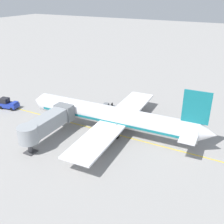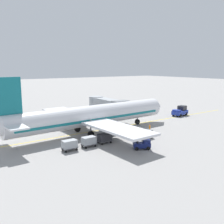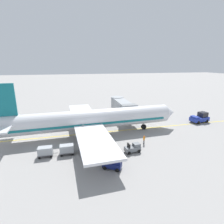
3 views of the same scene
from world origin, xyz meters
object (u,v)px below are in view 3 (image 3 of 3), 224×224
object	(u,v)px
pushback_tractor	(200,118)
ground_crew_wing_walker	(144,139)
baggage_tug_trailing	(113,164)
baggage_cart_third_in_train	(45,151)
baggage_cart_front	(86,146)
baggage_cart_second_in_train	(67,149)
jet_bridge	(122,106)
baggage_tug_lead	(133,148)
parked_airliner	(91,120)

from	to	relation	value
pushback_tractor	ground_crew_wing_walker	world-z (taller)	pushback_tractor
pushback_tractor	baggage_tug_trailing	world-z (taller)	pushback_tractor
pushback_tractor	baggage_cart_third_in_train	world-z (taller)	pushback_tractor
baggage_tug_trailing	baggage_cart_front	distance (m)	6.39
baggage_cart_front	baggage_cart_second_in_train	bearing A→B (deg)	-88.12
jet_bridge	baggage_cart_second_in_train	distance (m)	20.56
jet_bridge	baggage_cart_front	bearing A→B (deg)	-35.26
baggage_tug_lead	baggage_cart_second_in_train	xyz separation A→B (m)	(-1.78, -10.27, 0.24)
pushback_tractor	parked_airliner	bearing A→B (deg)	-86.58
baggage_tug_trailing	baggage_cart_third_in_train	bearing A→B (deg)	-121.37
pushback_tractor	ground_crew_wing_walker	distance (m)	19.72
parked_airliner	baggage_tug_trailing	size ratio (longest dim) A/B	13.49
baggage_cart_second_in_train	parked_airliner	bearing A→B (deg)	145.80
jet_bridge	baggage_cart_third_in_train	bearing A→B (deg)	-48.03
baggage_cart_front	ground_crew_wing_walker	distance (m)	10.18
baggage_tug_trailing	ground_crew_wing_walker	bearing A→B (deg)	129.84
baggage_tug_lead	baggage_cart_second_in_train	distance (m)	10.42
parked_airliner	jet_bridge	size ratio (longest dim) A/B	3.00
baggage_cart_second_in_train	ground_crew_wing_walker	world-z (taller)	ground_crew_wing_walker
pushback_tractor	baggage_tug_trailing	distance (m)	28.78
baggage_cart_third_in_train	ground_crew_wing_walker	bearing A→B (deg)	91.29
pushback_tractor	baggage_cart_second_in_train	size ratio (longest dim) A/B	1.62
baggage_cart_third_in_train	baggage_cart_second_in_train	bearing A→B (deg)	88.81
baggage_cart_second_in_train	baggage_cart_front	bearing A→B (deg)	91.88
pushback_tractor	ground_crew_wing_walker	size ratio (longest dim) A/B	2.79
ground_crew_wing_walker	baggage_tug_trailing	bearing A→B (deg)	-50.16
parked_airliner	baggage_cart_second_in_train	xyz separation A→B (m)	(6.84, -4.65, -2.24)
parked_airliner	baggage_cart_front	distance (m)	7.30
baggage_cart_third_in_train	baggage_tug_trailing	bearing A→B (deg)	58.63
baggage_tug_lead	ground_crew_wing_walker	distance (m)	3.63
jet_bridge	baggage_cart_front	xyz separation A→B (m)	(15.09, -10.67, -2.50)
baggage_tug_lead	baggage_cart_front	bearing A→B (deg)	-104.38
parked_airliner	ground_crew_wing_walker	world-z (taller)	parked_airliner
baggage_tug_trailing	baggage_cart_second_in_train	bearing A→B (deg)	-132.68
pushback_tractor	baggage_cart_front	xyz separation A→B (m)	(8.33, -28.20, -0.15)
jet_bridge	baggage_cart_front	world-z (taller)	jet_bridge
baggage_cart_second_in_train	baggage_cart_third_in_train	world-z (taller)	same
baggage_cart_third_in_train	baggage_tug_lead	bearing A→B (deg)	82.20
parked_airliner	baggage_tug_lead	bearing A→B (deg)	33.11
jet_bridge	ground_crew_wing_walker	size ratio (longest dim) A/B	7.37
pushback_tractor	baggage_cart_front	world-z (taller)	pushback_tractor
baggage_tug_lead	baggage_cart_third_in_train	size ratio (longest dim) A/B	0.91
parked_airliner	baggage_cart_front	world-z (taller)	parked_airliner
baggage_tug_trailing	baggage_cart_front	world-z (taller)	baggage_tug_trailing
pushback_tractor	baggage_tug_trailing	bearing A→B (deg)	-61.00
parked_airliner	baggage_cart_front	xyz separation A→B (m)	(6.74, -1.69, -2.24)
jet_bridge	baggage_tug_lead	bearing A→B (deg)	-11.21
ground_crew_wing_walker	jet_bridge	bearing A→B (deg)	178.08
parked_airliner	baggage_tug_trailing	world-z (taller)	parked_airliner
baggage_cart_third_in_train	parked_airliner	bearing A→B (deg)	130.87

